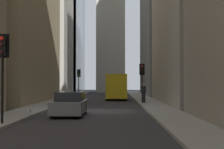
{
  "coord_description": "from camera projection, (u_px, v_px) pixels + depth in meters",
  "views": [
    {
      "loc": [
        -25.44,
        -1.35,
        2.01
      ],
      "look_at": [
        10.05,
        -0.97,
        2.74
      ],
      "focal_mm": 58.29,
      "sensor_mm": 36.0,
      "label": 1
    }
  ],
  "objects": [
    {
      "name": "pedestrian",
      "position": [
        144.0,
        92.0,
        32.6
      ],
      "size": [
        0.26,
        0.44,
        1.73
      ],
      "color": "black",
      "rests_on": "sidewalk_left"
    },
    {
      "name": "ground_plane",
      "position": [
        97.0,
        111.0,
        25.41
      ],
      "size": [
        135.0,
        135.0,
        0.0
      ],
      "primitive_type": "plane",
      "color": "#302D30"
    },
    {
      "name": "delivery_truck",
      "position": [
        116.0,
        87.0,
        40.89
      ],
      "size": [
        6.46,
        2.25,
        2.84
      ],
      "color": "yellow",
      "rests_on": "ground_plane"
    },
    {
      "name": "traffic_light_far_junction",
      "position": [
        79.0,
        76.0,
        51.96
      ],
      "size": [
        0.43,
        0.52,
        3.69
      ],
      "color": "black",
      "rests_on": "sidewalk_right"
    },
    {
      "name": "traffic_light_midblock",
      "position": [
        142.0,
        74.0,
        35.75
      ],
      "size": [
        0.43,
        0.52,
        3.66
      ],
      "color": "black",
      "rests_on": "sidewalk_left"
    },
    {
      "name": "hatchback_grey",
      "position": [
        70.0,
        105.0,
        21.52
      ],
      "size": [
        4.3,
        1.78,
        1.42
      ],
      "color": "slate",
      "rests_on": "ground_plane"
    },
    {
      "name": "sidewalk_left",
      "position": [
        161.0,
        110.0,
        25.36
      ],
      "size": [
        90.0,
        2.2,
        0.14
      ],
      "primitive_type": "cube",
      "color": "gray",
      "rests_on": "ground_plane"
    },
    {
      "name": "discarded_bottle",
      "position": [
        30.0,
        111.0,
        22.12
      ],
      "size": [
        0.07,
        0.07,
        0.27
      ],
      "color": "#999EA3",
      "rests_on": "sidewalk_right"
    },
    {
      "name": "sidewalk_right",
      "position": [
        33.0,
        110.0,
        25.46
      ],
      "size": [
        90.0,
        2.2,
        0.14
      ],
      "primitive_type": "cube",
      "color": "gray",
      "rests_on": "ground_plane"
    },
    {
      "name": "traffic_light_foreground",
      "position": [
        2.0,
        57.0,
        16.44
      ],
      "size": [
        0.43,
        0.52,
        4.08
      ],
      "color": "black",
      "rests_on": "sidewalk_right"
    }
  ]
}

